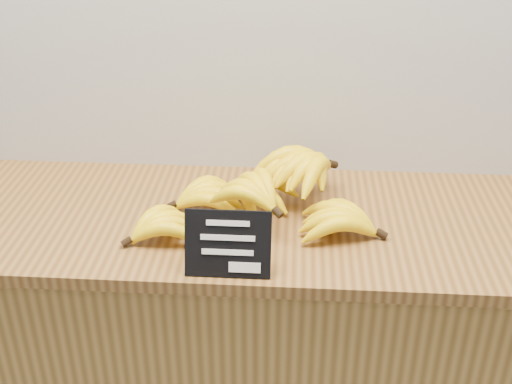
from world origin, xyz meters
name	(u,v)px	position (x,y,z in m)	size (l,w,h in m)	color
counter	(257,368)	(0.03, 2.75, 0.45)	(1.37, 0.50, 0.90)	olive
counter_top	(257,221)	(0.03, 2.75, 0.92)	(1.53, 0.54, 0.03)	brown
chalkboard_sign	(228,244)	(-0.01, 2.52, 1.00)	(0.17, 0.01, 0.14)	black
banana_pile	(269,193)	(0.06, 2.76, 0.99)	(0.57, 0.37, 0.12)	yellow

